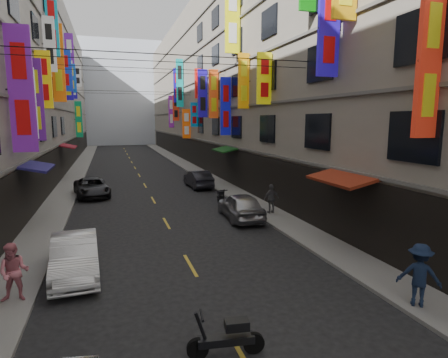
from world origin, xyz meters
TOP-DOWN VIEW (x-y plane):
  - sidewalk_left at (-6.00, 42.00)m, footprint 2.00×90.00m
  - sidewalk_right at (6.00, 42.00)m, footprint 2.00×90.00m
  - building_row_right at (11.99, 42.00)m, footprint 10.14×90.00m
  - haze_block at (0.00, 92.00)m, footprint 18.00×8.00m
  - shop_signage at (-0.15, 34.65)m, footprint 14.00×55.00m
  - street_awnings at (-1.26, 26.00)m, footprint 13.99×35.20m
  - overhead_cables at (0.00, 30.00)m, footprint 14.00×38.04m
  - lane_markings at (0.00, 39.00)m, footprint 0.12×80.20m
  - scooter_crossing at (-0.32, 12.44)m, footprint 1.80×0.55m
  - scooter_far_right at (3.98, 27.26)m, footprint 0.50×1.80m
  - car_left_mid at (-4.00, 18.26)m, footprint 1.76×4.36m
  - car_left_far at (-4.00, 32.48)m, footprint 2.81×4.93m
  - car_right_mid at (4.00, 23.68)m, footprint 1.89×4.37m
  - car_right_far at (4.00, 33.79)m, footprint 1.65×4.25m
  - pedestrian_lfar at (-5.50, 16.58)m, footprint 0.89×0.65m
  - pedestrian_rnear at (5.52, 12.90)m, footprint 1.28×1.22m
  - pedestrian_rfar at (5.96, 23.97)m, footprint 1.03×0.66m

SIDE VIEW (x-z plane):
  - lane_markings at x=0.00m, z-range 0.00..0.01m
  - sidewalk_left at x=-6.00m, z-range 0.00..0.12m
  - sidewalk_right at x=6.00m, z-range 0.00..0.12m
  - scooter_crossing at x=-0.32m, z-range -0.13..1.01m
  - scooter_far_right at x=3.98m, z-range -0.13..1.01m
  - car_left_far at x=-4.00m, z-range 0.00..1.30m
  - car_right_far at x=4.00m, z-range 0.00..1.38m
  - car_left_mid at x=-4.00m, z-range 0.00..1.41m
  - car_right_mid at x=4.00m, z-range 0.00..1.47m
  - pedestrian_rfar at x=5.96m, z-range 0.12..1.78m
  - pedestrian_lfar at x=-5.50m, z-range 0.12..1.86m
  - pedestrian_rnear at x=5.52m, z-range 0.12..1.93m
  - street_awnings at x=-1.26m, z-range 2.80..3.20m
  - overhead_cables at x=0.00m, z-range 8.18..9.42m
  - shop_signage at x=-0.15m, z-range 2.96..15.23m
  - building_row_right at x=11.99m, z-range -0.01..18.99m
  - haze_block at x=0.00m, z-range 0.00..22.00m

